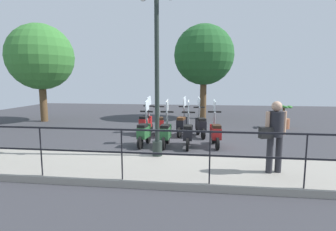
# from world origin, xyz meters

# --- Properties ---
(ground_plane) EXTENTS (28.00, 28.00, 0.00)m
(ground_plane) POSITION_xyz_m (0.00, 0.00, 0.00)
(ground_plane) COLOR #38383D
(promenade_walkway) EXTENTS (2.20, 20.00, 0.15)m
(promenade_walkway) POSITION_xyz_m (-3.15, 0.00, 0.07)
(promenade_walkway) COLOR gray
(promenade_walkway) RESTS_ON ground_plane
(fence_railing) EXTENTS (0.04, 16.03, 1.07)m
(fence_railing) POSITION_xyz_m (-4.20, -0.00, 0.91)
(fence_railing) COLOR black
(fence_railing) RESTS_ON promenade_walkway
(lamp_post_near) EXTENTS (0.26, 0.90, 4.63)m
(lamp_post_near) POSITION_xyz_m (-2.40, 0.46, 2.22)
(lamp_post_near) COLOR #232D28
(lamp_post_near) RESTS_ON promenade_walkway
(pedestrian_with_bag) EXTENTS (0.44, 0.62, 1.59)m
(pedestrian_with_bag) POSITION_xyz_m (-3.37, -2.31, 1.08)
(pedestrian_with_bag) COLOR #28282D
(pedestrian_with_bag) RESTS_ON promenade_walkway
(tree_large) EXTENTS (3.37, 3.37, 5.06)m
(tree_large) POSITION_xyz_m (3.67, 7.62, 3.36)
(tree_large) COLOR brown
(tree_large) RESTS_ON ground_plane
(tree_distant) EXTENTS (3.34, 3.34, 5.25)m
(tree_distant) POSITION_xyz_m (5.78, -0.80, 3.56)
(tree_distant) COLOR brown
(tree_distant) RESTS_ON ground_plane
(potted_palm) EXTENTS (1.06, 0.66, 1.05)m
(potted_palm) POSITION_xyz_m (3.11, -4.42, 0.45)
(potted_palm) COLOR #9E5B3D
(potted_palm) RESTS_ON ground_plane
(scooter_near_0) EXTENTS (1.23, 0.44, 1.54)m
(scooter_near_0) POSITION_xyz_m (-0.66, -1.18, 0.48)
(scooter_near_0) COLOR black
(scooter_near_0) RESTS_ON ground_plane
(scooter_near_1) EXTENTS (1.23, 0.44, 1.54)m
(scooter_near_1) POSITION_xyz_m (-0.87, -0.29, 0.48)
(scooter_near_1) COLOR black
(scooter_near_1) RESTS_ON ground_plane
(scooter_near_2) EXTENTS (1.23, 0.44, 1.54)m
(scooter_near_2) POSITION_xyz_m (-0.85, 0.44, 0.48)
(scooter_near_2) COLOR black
(scooter_near_2) RESTS_ON ground_plane
(scooter_near_3) EXTENTS (1.23, 0.44, 1.54)m
(scooter_near_3) POSITION_xyz_m (-0.85, 1.17, 0.48)
(scooter_near_3) COLOR black
(scooter_near_3) RESTS_ON ground_plane
(scooter_far_0) EXTENTS (1.21, 0.52, 1.54)m
(scooter_far_0) POSITION_xyz_m (0.80, -0.69, 0.48)
(scooter_far_0) COLOR black
(scooter_far_0) RESTS_ON ground_plane
(scooter_far_1) EXTENTS (1.22, 0.49, 1.54)m
(scooter_far_1) POSITION_xyz_m (0.95, 0.03, 0.48)
(scooter_far_1) COLOR black
(scooter_far_1) RESTS_ON ground_plane
(scooter_far_2) EXTENTS (1.21, 0.51, 1.54)m
(scooter_far_2) POSITION_xyz_m (0.82, 0.92, 0.48)
(scooter_far_2) COLOR black
(scooter_far_2) RESTS_ON ground_plane
(scooter_far_3) EXTENTS (1.22, 0.50, 1.54)m
(scooter_far_3) POSITION_xyz_m (1.05, 1.51, 0.48)
(scooter_far_3) COLOR black
(scooter_far_3) RESTS_ON ground_plane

